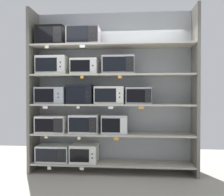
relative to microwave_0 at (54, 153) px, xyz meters
The scene contains 36 objects.
ground 1.47m from the microwave_0, 43.92° to the right, with size 6.75×6.00×0.02m, color gray.
back_panel 1.53m from the microwave_0, 14.09° to the left, with size 2.95×0.04×2.83m, color #9EA3A8.
upright_left 1.16m from the microwave_0, behind, with size 0.05×0.47×2.83m, color #68645B.
upright_right 2.67m from the microwave_0, ahead, with size 0.05×0.47×2.83m, color #68645B.
shelf_0 1.05m from the microwave_0, ahead, with size 2.75×0.47×0.03m, color #ADA899.
microwave_0 is the anchor object (origin of this frame).
microwave_1 0.55m from the microwave_0, ahead, with size 0.46×0.41×0.30m.
price_tag_0 0.31m from the microwave_0, 90.29° to the right, with size 0.06×0.00×0.05m, color white.
price_tag_1 0.63m from the microwave_0, 23.05° to the right, with size 0.07×0.00×0.04m, color white.
shelf_1 1.09m from the microwave_0, ahead, with size 2.75×0.47×0.03m, color #ADA899.
microwave_2 0.51m from the microwave_0, behind, with size 0.51×0.42×0.29m.
microwave_3 0.76m from the microwave_0, ahead, with size 0.50×0.35×0.31m.
microwave_4 1.20m from the microwave_0, ahead, with size 0.44×0.40×0.32m.
price_tag_2 0.40m from the microwave_0, 103.22° to the right, with size 0.05×0.00×0.03m, color beige.
price_tag_3 0.64m from the microwave_0, 24.84° to the right, with size 0.05×0.00×0.04m, color beige.
price_tag_4 1.19m from the microwave_0, 11.79° to the right, with size 0.08×0.00×0.04m, color orange.
shelf_2 1.34m from the microwave_0, ahead, with size 2.75×0.47×0.03m, color #ADA899.
microwave_5 1.02m from the microwave_0, behind, with size 0.52×0.43×0.29m.
microwave_6 1.15m from the microwave_0, ahead, with size 0.44×0.40×0.33m.
microwave_7 1.42m from the microwave_0, ahead, with size 0.50×0.34×0.30m.
microwave_8 1.80m from the microwave_0, ahead, with size 0.43×0.41×0.28m.
price_tag_5 0.85m from the microwave_0, 105.70° to the right, with size 0.08×0.00×0.04m, color white.
price_tag_6 0.98m from the microwave_0, 25.53° to the right, with size 0.05×0.00×0.04m, color white.
price_tag_7 1.34m from the microwave_0, 12.85° to the right, with size 0.08×0.00×0.04m, color white.
price_tag_8 1.75m from the microwave_0, ahead, with size 0.08×0.00×0.04m, color orange.
shelf_3 1.71m from the microwave_0, ahead, with size 2.75×0.47×0.03m, color #ADA899.
microwave_9 1.54m from the microwave_0, behind, with size 0.53×0.34×0.32m.
microwave_10 1.61m from the microwave_0, ahead, with size 0.46×0.36×0.27m.
microwave_11 1.92m from the microwave_0, ahead, with size 0.55×0.39×0.31m.
price_tag_9 1.45m from the microwave_0, 22.91° to the right, with size 0.05×0.00×0.05m, color orange.
price_tag_10 1.79m from the microwave_0, 11.23° to the right, with size 0.06×0.00×0.05m, color orange.
shelf_4 2.14m from the microwave_0, ahead, with size 2.75×0.47×0.03m, color #ADA899.
microwave_12 2.06m from the microwave_0, behind, with size 0.48×0.35×0.34m.
microwave_13 2.12m from the microwave_0, ahead, with size 0.56×0.35×0.32m.
price_tag_11 1.84m from the microwave_0, 98.60° to the right, with size 0.06×0.00×0.05m, color beige.
price_tag_12 1.93m from the microwave_0, 22.57° to the right, with size 0.09×0.00×0.05m, color white.
Camera 1 is at (0.38, -4.34, 1.36)m, focal length 40.49 mm.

